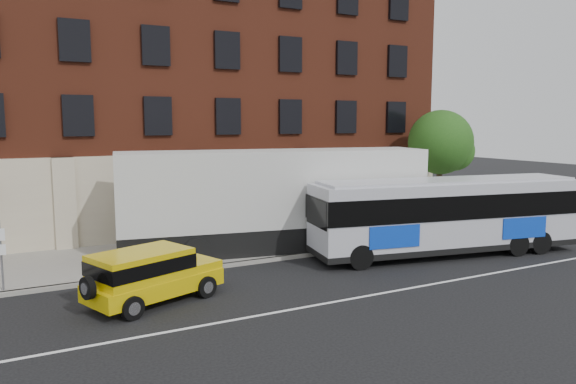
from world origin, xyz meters
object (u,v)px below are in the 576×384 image
sign_pole (1,252)px  city_bus (447,213)px  street_tree (441,145)px  shipping_container (276,202)px  yellow_suv (149,273)px

sign_pole → city_bus: bearing=-8.7°
street_tree → shipping_container: street_tree is taller
sign_pole → shipping_container: shipping_container is taller
yellow_suv → sign_pole: bearing=143.3°
street_tree → yellow_suv: size_ratio=1.35×
sign_pole → yellow_suv: sign_pole is taller
street_tree → shipping_container: bearing=-170.0°
sign_pole → yellow_suv: bearing=-36.7°
sign_pole → yellow_suv: 5.11m
yellow_suv → shipping_container: shipping_container is taller
yellow_suv → shipping_container: size_ratio=0.34×
street_tree → yellow_suv: street_tree is taller
sign_pole → shipping_container: (10.68, 1.32, 0.75)m
street_tree → city_bus: 8.24m
city_bus → yellow_suv: bearing=-178.0°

